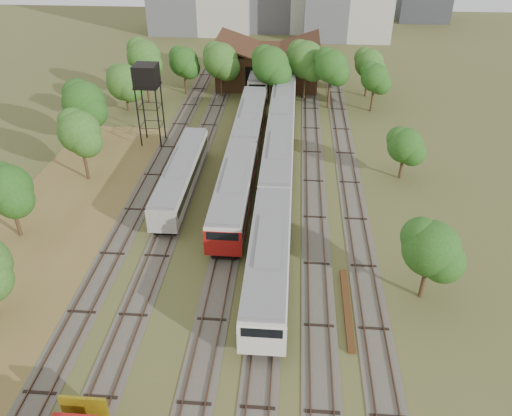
{
  "coord_description": "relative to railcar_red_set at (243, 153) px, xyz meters",
  "views": [
    {
      "loc": [
        3.42,
        -23.46,
        27.18
      ],
      "look_at": [
        0.4,
        15.1,
        2.5
      ],
      "focal_mm": 35.0,
      "sensor_mm": 36.0,
      "label": 1
    }
  ],
  "objects": [
    {
      "name": "tree_band_right",
      "position": [
        16.73,
        -2.02,
        2.43
      ],
      "size": [
        5.61,
        43.74,
        6.94
      ],
      "color": "#382616",
      "rests_on": "ground"
    },
    {
      "name": "railcar_red_set",
      "position": [
        0.0,
        0.0,
        0.0
      ],
      "size": [
        3.26,
        34.58,
        4.04
      ],
      "color": "black",
      "rests_on": "ground"
    },
    {
      "name": "railcar_green_set",
      "position": [
        4.0,
        -1.74,
        0.03
      ],
      "size": [
        3.31,
        52.07,
        4.1
      ],
      "color": "black",
      "rests_on": "ground"
    },
    {
      "name": "railcar_rear",
      "position": [
        0.0,
        28.87,
        -0.17
      ],
      "size": [
        3.01,
        16.08,
        3.72
      ],
      "color": "black",
      "rests_on": "ground"
    },
    {
      "name": "maintenance_shed",
      "position": [
        1.0,
        30.91,
        0.78
      ],
      "size": [
        16.45,
        11.55,
        7.58
      ],
      "color": "#382014",
      "rests_on": "ground"
    },
    {
      "name": "ground",
      "position": [
        2.0,
        -27.07,
        -2.13
      ],
      "size": [
        240.0,
        240.0,
        0.0
      ],
      "primitive_type": "plane",
      "color": "#475123",
      "rests_on": "ground"
    },
    {
      "name": "old_grey_coach",
      "position": [
        -6.0,
        -5.22,
        -0.24
      ],
      "size": [
        2.81,
        18.0,
        3.47
      ],
      "color": "black",
      "rests_on": "ground"
    },
    {
      "name": "water_tower",
      "position": [
        -12.14,
        6.57,
        6.26
      ],
      "size": [
        2.87,
        2.87,
        9.96
      ],
      "color": "black",
      "rests_on": "ground"
    },
    {
      "name": "dry_grass_patch",
      "position": [
        -16.0,
        -19.07,
        -2.11
      ],
      "size": [
        14.0,
        60.0,
        0.04
      ],
      "primitive_type": "cube",
      "color": "brown",
      "rests_on": "ground"
    },
    {
      "name": "tree_band_left",
      "position": [
        -18.12,
        -5.37,
        2.9
      ],
      "size": [
        7.79,
        55.38,
        8.49
      ],
      "color": "#382616",
      "rests_on": "ground"
    },
    {
      "name": "tracks",
      "position": [
        1.33,
        -2.07,
        -2.09
      ],
      "size": [
        24.6,
        80.0,
        0.19
      ],
      "color": "#4C473D",
      "rests_on": "ground"
    },
    {
      "name": "tree_band_far",
      "position": [
        0.1,
        22.72,
        3.72
      ],
      "size": [
        37.71,
        10.23,
        9.27
      ],
      "color": "#382616",
      "rests_on": "ground"
    },
    {
      "name": "rail_pile_far",
      "position": [
        10.2,
        -21.94,
        -1.99
      ],
      "size": [
        0.55,
        8.81,
        0.29
      ],
      "primitive_type": "cube",
      "color": "#523117",
      "rests_on": "ground"
    }
  ]
}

